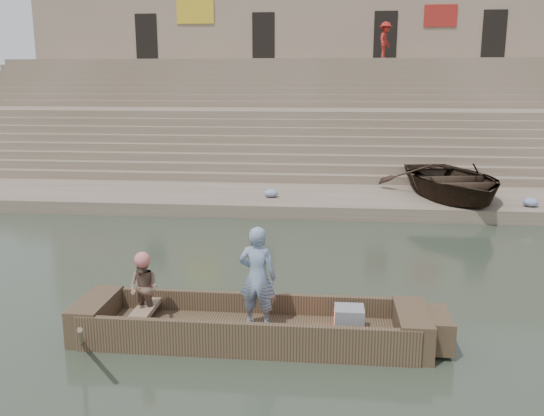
% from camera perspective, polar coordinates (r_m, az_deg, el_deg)
% --- Properties ---
extents(ground, '(120.00, 120.00, 0.00)m').
position_cam_1_polar(ground, '(11.65, -4.81, -8.04)').
color(ground, '#2C3629').
rests_on(ground, ground).
extents(lower_landing, '(32.00, 4.00, 0.40)m').
position_cam_1_polar(lower_landing, '(19.22, -0.44, 0.87)').
color(lower_landing, gray).
rests_on(lower_landing, ground).
extents(mid_landing, '(32.00, 3.00, 2.80)m').
position_cam_1_polar(mid_landing, '(26.43, 1.35, 6.69)').
color(mid_landing, gray).
rests_on(mid_landing, ground).
extents(upper_landing, '(32.00, 3.00, 5.20)m').
position_cam_1_polar(upper_landing, '(33.31, 2.33, 9.96)').
color(upper_landing, gray).
rests_on(upper_landing, ground).
extents(ghat_steps, '(32.00, 11.00, 5.20)m').
position_cam_1_polar(ghat_steps, '(28.07, 1.63, 7.85)').
color(ghat_steps, gray).
rests_on(ghat_steps, ground).
extents(building_wall, '(32.00, 5.07, 11.20)m').
position_cam_1_polar(building_wall, '(37.30, 2.78, 14.85)').
color(building_wall, gray).
rests_on(building_wall, ground).
extents(main_rowboat, '(5.00, 1.30, 0.22)m').
position_cam_1_polar(main_rowboat, '(9.48, -2.22, -12.27)').
color(main_rowboat, brown).
rests_on(main_rowboat, ground).
extents(rowboat_trim, '(6.04, 2.63, 1.77)m').
position_cam_1_polar(rowboat_trim, '(9.37, -0.95, -11.26)').
color(rowboat_trim, brown).
rests_on(rowboat_trim, ground).
extents(standing_man, '(0.65, 0.48, 1.64)m').
position_cam_1_polar(standing_man, '(9.19, -1.44, -6.81)').
color(standing_man, navy).
rests_on(standing_man, main_rowboat).
extents(rowing_man, '(0.64, 0.57, 1.10)m').
position_cam_1_polar(rowing_man, '(9.71, -12.55, -7.76)').
color(rowing_man, '#28795D').
rests_on(rowing_man, main_rowboat).
extents(television, '(0.46, 0.42, 0.40)m').
position_cam_1_polar(television, '(9.28, 7.54, -10.85)').
color(television, gray).
rests_on(television, main_rowboat).
extents(beached_rowboat, '(4.76, 5.98, 1.11)m').
position_cam_1_polar(beached_rowboat, '(19.35, 17.31, 2.65)').
color(beached_rowboat, '#2D2116').
rests_on(beached_rowboat, lower_landing).
extents(pedestrian, '(1.07, 1.39, 1.90)m').
position_cam_1_polar(pedestrian, '(32.55, 11.12, 15.94)').
color(pedestrian, maroon).
rests_on(pedestrian, upper_landing).
extents(cloth_bundles, '(8.27, 1.05, 0.26)m').
position_cam_1_polar(cloth_bundles, '(18.25, 12.13, 1.02)').
color(cloth_bundles, '#3F5999').
rests_on(cloth_bundles, lower_landing).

